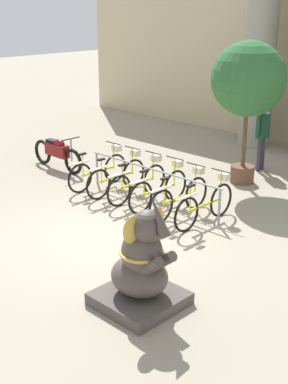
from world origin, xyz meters
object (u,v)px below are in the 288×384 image
at_px(bicycle_1, 118,176).
at_px(person_pedestrian, 263,131).
at_px(bicycle_4, 180,196).
at_px(elephant_statue, 142,269).
at_px(bicycle_5, 206,204).
at_px(bicycle_0, 99,170).
at_px(bicycle_3, 160,188).
at_px(potted_tree, 248,82).
at_px(bicycle_2, 138,182).
at_px(motorcycle, 57,152).

distance_m(bicycle_1, person_pedestrian, 4.04).
height_order(bicycle_4, elephant_statue, elephant_statue).
relative_size(bicycle_1, bicycle_4, 1.00).
height_order(bicycle_4, bicycle_5, same).
relative_size(bicycle_0, bicycle_3, 1.00).
relative_size(bicycle_0, bicycle_1, 1.00).
bearing_deg(person_pedestrian, potted_tree, -78.48).
distance_m(bicycle_2, bicycle_5, 1.88).
xyz_separation_m(bicycle_0, elephant_statue, (4.36, -2.98, 0.19)).
relative_size(elephant_statue, person_pedestrian, 1.02).
height_order(bicycle_2, bicycle_5, same).
bearing_deg(elephant_statue, bicycle_4, 121.89).
xyz_separation_m(motorcycle, person_pedestrian, (3.80, 3.61, 0.59)).
xyz_separation_m(bicycle_2, person_pedestrian, (0.71, 3.73, 0.63)).
xyz_separation_m(bicycle_0, motorcycle, (-1.84, 0.17, 0.04)).
distance_m(bicycle_1, bicycle_2, 0.63).
xyz_separation_m(bicycle_1, bicycle_4, (1.88, -0.00, 0.00)).
distance_m(bicycle_1, bicycle_5, 2.50).
relative_size(bicycle_0, potted_tree, 0.53).
distance_m(bicycle_4, person_pedestrian, 3.86).
distance_m(bicycle_3, elephant_statue, 3.94).
bearing_deg(bicycle_1, bicycle_0, -179.16).
bearing_deg(person_pedestrian, elephant_statue, -70.44).
bearing_deg(elephant_statue, bicycle_0, 145.63).
relative_size(bicycle_3, potted_tree, 0.53).
xyz_separation_m(bicycle_5, motorcycle, (-4.96, 0.13, 0.04)).
bearing_deg(motorcycle, bicycle_1, -3.70).
xyz_separation_m(bicycle_5, person_pedestrian, (-1.17, 3.74, 0.63)).
bearing_deg(potted_tree, bicycle_2, -109.95).
distance_m(elephant_statue, motorcycle, 6.95).
bearing_deg(elephant_statue, bicycle_1, 141.31).
distance_m(bicycle_4, elephant_statue, 3.53).
bearing_deg(motorcycle, potted_tree, 31.54).
bearing_deg(bicycle_4, potted_tree, 96.70).
xyz_separation_m(bicycle_3, bicycle_4, (0.63, -0.06, 0.00)).
height_order(bicycle_0, bicycle_5, same).
relative_size(bicycle_1, motorcycle, 0.90).
distance_m(bicycle_1, potted_tree, 3.66).
height_order(bicycle_3, person_pedestrian, person_pedestrian).
bearing_deg(bicycle_0, bicycle_2, 2.12).
height_order(bicycle_4, potted_tree, potted_tree).
relative_size(bicycle_2, elephant_statue, 1.01).
bearing_deg(motorcycle, bicycle_4, -2.13).
height_order(bicycle_3, bicycle_5, same).
bearing_deg(bicycle_1, bicycle_3, 2.49).
bearing_deg(bicycle_3, bicycle_5, -1.22).
relative_size(bicycle_1, person_pedestrian, 1.03).
bearing_deg(potted_tree, motorcycle, -148.46).
bearing_deg(potted_tree, bicycle_3, -96.99).
bearing_deg(bicycle_5, motorcycle, 178.48).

